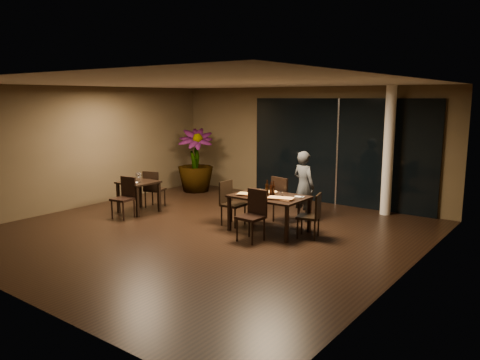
# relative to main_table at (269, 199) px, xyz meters

# --- Properties ---
(ground) EXTENTS (8.00, 8.00, 0.00)m
(ground) POSITION_rel_main_table_xyz_m (-1.00, -0.80, -0.68)
(ground) COLOR black
(ground) RESTS_ON ground
(wall_back) EXTENTS (8.00, 0.10, 3.00)m
(wall_back) POSITION_rel_main_table_xyz_m (-1.00, 3.25, 0.82)
(wall_back) COLOR #4A3D27
(wall_back) RESTS_ON ground
(wall_front) EXTENTS (8.00, 0.10, 3.00)m
(wall_front) POSITION_rel_main_table_xyz_m (-1.00, -4.85, 0.82)
(wall_front) COLOR #4A3D27
(wall_front) RESTS_ON ground
(wall_left) EXTENTS (0.10, 8.00, 3.00)m
(wall_left) POSITION_rel_main_table_xyz_m (-5.05, -0.80, 0.82)
(wall_left) COLOR #4A3D27
(wall_left) RESTS_ON ground
(wall_right) EXTENTS (0.10, 8.00, 3.00)m
(wall_right) POSITION_rel_main_table_xyz_m (3.05, -0.80, 0.82)
(wall_right) COLOR #4A3D27
(wall_right) RESTS_ON ground
(ceiling) EXTENTS (8.00, 8.00, 0.04)m
(ceiling) POSITION_rel_main_table_xyz_m (-1.00, -0.80, 2.34)
(ceiling) COLOR white
(ceiling) RESTS_ON wall_back
(window_panel) EXTENTS (5.00, 0.06, 2.70)m
(window_panel) POSITION_rel_main_table_xyz_m (0.00, 3.16, 0.67)
(window_panel) COLOR black
(window_panel) RESTS_ON ground
(column) EXTENTS (0.24, 0.24, 3.00)m
(column) POSITION_rel_main_table_xyz_m (1.40, 2.85, 0.82)
(column) COLOR white
(column) RESTS_ON ground
(main_table) EXTENTS (1.50, 1.00, 0.75)m
(main_table) POSITION_rel_main_table_xyz_m (0.00, 0.00, 0.00)
(main_table) COLOR black
(main_table) RESTS_ON ground
(side_table) EXTENTS (0.80, 0.80, 0.75)m
(side_table) POSITION_rel_main_table_xyz_m (-3.40, -0.50, -0.05)
(side_table) COLOR black
(side_table) RESTS_ON ground
(chair_main_far) EXTENTS (0.57, 0.57, 1.02)m
(chair_main_far) POSITION_rel_main_table_xyz_m (-0.14, 0.76, -0.10)
(chair_main_far) COLOR black
(chair_main_far) RESTS_ON ground
(chair_main_near) EXTENTS (0.48, 0.48, 0.98)m
(chair_main_near) POSITION_rel_main_table_xyz_m (0.08, -0.67, -0.13)
(chair_main_near) COLOR black
(chair_main_near) RESTS_ON ground
(chair_main_left) EXTENTS (0.45, 0.45, 0.95)m
(chair_main_left) POSITION_rel_main_table_xyz_m (-0.97, -0.05, -0.15)
(chair_main_left) COLOR black
(chair_main_left) RESTS_ON ground
(chair_main_right) EXTENTS (0.51, 0.51, 0.89)m
(chair_main_right) POSITION_rel_main_table_xyz_m (0.93, 0.12, -0.18)
(chair_main_right) COLOR black
(chair_main_right) RESTS_ON ground
(chair_side_far) EXTENTS (0.54, 0.54, 0.93)m
(chair_side_far) POSITION_rel_main_table_xyz_m (-3.48, 0.04, -0.16)
(chair_side_far) COLOR black
(chair_side_far) RESTS_ON ground
(chair_side_near) EXTENTS (0.48, 0.48, 0.93)m
(chair_side_near) POSITION_rel_main_table_xyz_m (-3.28, -1.00, -0.16)
(chair_side_near) COLOR black
(chair_side_near) RESTS_ON ground
(diner) EXTENTS (0.60, 0.47, 1.56)m
(diner) POSITION_rel_main_table_xyz_m (0.12, 1.20, 0.11)
(diner) COLOR #303235
(diner) RESTS_ON ground
(potted_plant) EXTENTS (1.41, 1.41, 1.83)m
(potted_plant) POSITION_rel_main_table_xyz_m (-4.04, 2.22, 0.24)
(potted_plant) COLOR #174517
(potted_plant) RESTS_ON ground
(pizza_board_left) EXTENTS (0.60, 0.31, 0.01)m
(pizza_board_left) POSITION_rel_main_table_xyz_m (-0.32, -0.21, 0.08)
(pizza_board_left) COLOR #4B2A18
(pizza_board_left) RESTS_ON main_table
(pizza_board_right) EXTENTS (0.51, 0.26, 0.01)m
(pizza_board_right) POSITION_rel_main_table_xyz_m (0.37, -0.15, 0.08)
(pizza_board_right) COLOR #412615
(pizza_board_right) RESTS_ON main_table
(oblong_pizza_left) EXTENTS (0.55, 0.38, 0.02)m
(oblong_pizza_left) POSITION_rel_main_table_xyz_m (-0.32, -0.21, 0.10)
(oblong_pizza_left) COLOR #69090C
(oblong_pizza_left) RESTS_ON pizza_board_left
(oblong_pizza_right) EXTENTS (0.53, 0.36, 0.02)m
(oblong_pizza_right) POSITION_rel_main_table_xyz_m (0.37, -0.15, 0.10)
(oblong_pizza_right) COLOR maroon
(oblong_pizza_right) RESTS_ON pizza_board_right
(round_pizza) EXTENTS (0.31, 0.31, 0.01)m
(round_pizza) POSITION_rel_main_table_xyz_m (-0.18, 0.29, 0.08)
(round_pizza) COLOR #BF3D15
(round_pizza) RESTS_ON main_table
(bottle_a) EXTENTS (0.07, 0.07, 0.31)m
(bottle_a) POSITION_rel_main_table_xyz_m (-0.07, 0.02, 0.23)
(bottle_a) COLOR black
(bottle_a) RESTS_ON main_table
(bottle_b) EXTENTS (0.06, 0.06, 0.29)m
(bottle_b) POSITION_rel_main_table_xyz_m (0.02, 0.03, 0.22)
(bottle_b) COLOR black
(bottle_b) RESTS_ON main_table
(bottle_c) EXTENTS (0.06, 0.06, 0.29)m
(bottle_c) POSITION_rel_main_table_xyz_m (0.03, 0.10, 0.22)
(bottle_c) COLOR black
(bottle_c) RESTS_ON main_table
(tumbler_left) EXTENTS (0.08, 0.08, 0.09)m
(tumbler_left) POSITION_rel_main_table_xyz_m (-0.27, 0.13, 0.12)
(tumbler_left) COLOR white
(tumbler_left) RESTS_ON main_table
(tumbler_right) EXTENTS (0.07, 0.07, 0.09)m
(tumbler_right) POSITION_rel_main_table_xyz_m (0.21, 0.12, 0.12)
(tumbler_right) COLOR white
(tumbler_right) RESTS_ON main_table
(napkin_near) EXTENTS (0.18, 0.11, 0.01)m
(napkin_near) POSITION_rel_main_table_xyz_m (0.51, -0.14, 0.08)
(napkin_near) COLOR silver
(napkin_near) RESTS_ON main_table
(napkin_far) EXTENTS (0.19, 0.13, 0.01)m
(napkin_far) POSITION_rel_main_table_xyz_m (0.56, 0.24, 0.08)
(napkin_far) COLOR white
(napkin_far) RESTS_ON main_table
(wine_glass_a) EXTENTS (0.08, 0.08, 0.18)m
(wine_glass_a) POSITION_rel_main_table_xyz_m (-3.53, -0.41, 0.17)
(wine_glass_a) COLOR white
(wine_glass_a) RESTS_ON side_table
(wine_glass_b) EXTENTS (0.09, 0.09, 0.20)m
(wine_glass_b) POSITION_rel_main_table_xyz_m (-3.29, -0.55, 0.17)
(wine_glass_b) COLOR white
(wine_glass_b) RESTS_ON side_table
(side_napkin) EXTENTS (0.21, 0.18, 0.01)m
(side_napkin) POSITION_rel_main_table_xyz_m (-3.35, -0.68, 0.08)
(side_napkin) COLOR white
(side_napkin) RESTS_ON side_table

